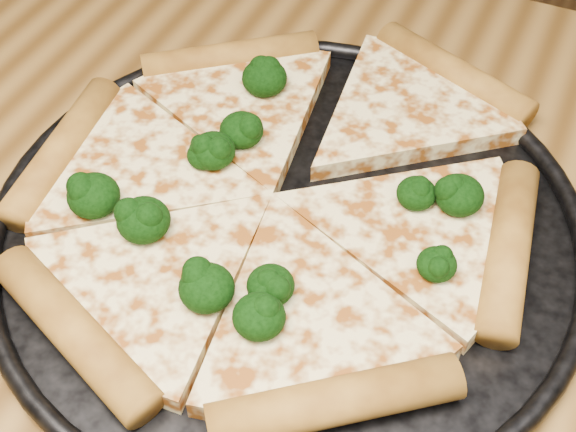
% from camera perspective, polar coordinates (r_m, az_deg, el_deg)
% --- Properties ---
extents(pizza_pan, '(0.40, 0.40, 0.02)m').
position_cam_1_polar(pizza_pan, '(0.52, 0.00, -0.60)').
color(pizza_pan, black).
rests_on(pizza_pan, dining_table).
extents(pizza, '(0.36, 0.40, 0.03)m').
position_cam_1_polar(pizza, '(0.53, -0.64, 1.77)').
color(pizza, '#FCE59A').
rests_on(pizza, pizza_pan).
extents(broccoli_florets, '(0.25, 0.23, 0.03)m').
position_cam_1_polar(broccoli_florets, '(0.51, -2.82, 1.41)').
color(broccoli_florets, black).
rests_on(broccoli_florets, pizza).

